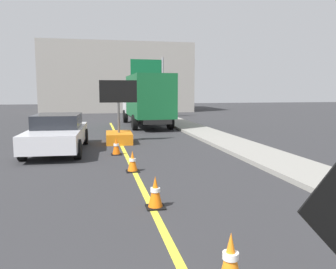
{
  "coord_description": "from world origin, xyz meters",
  "views": [
    {
      "loc": [
        -1.03,
        -0.36,
        2.26
      ],
      "look_at": [
        0.39,
        6.37,
        1.38
      ],
      "focal_mm": 36.84,
      "sensor_mm": 36.0,
      "label": 1
    }
  ],
  "objects_px": {
    "box_truck": "(147,99)",
    "traffic_cone_far_lane": "(133,161)",
    "highway_guide_sign": "(154,76)",
    "traffic_cone_curbside": "(116,146)",
    "arrow_board_trailer": "(119,132)",
    "traffic_cone_near_sign": "(230,260)",
    "pickup_car": "(58,133)",
    "traffic_cone_mid_lane": "(155,192)"
  },
  "relations": [
    {
      "from": "traffic_cone_far_lane",
      "to": "box_truck",
      "type": "bearing_deg",
      "value": 79.74
    },
    {
      "from": "arrow_board_trailer",
      "to": "highway_guide_sign",
      "type": "distance_m",
      "value": 14.39
    },
    {
      "from": "box_truck",
      "to": "traffic_cone_far_lane",
      "type": "distance_m",
      "value": 12.55
    },
    {
      "from": "arrow_board_trailer",
      "to": "highway_guide_sign",
      "type": "height_order",
      "value": "highway_guide_sign"
    },
    {
      "from": "box_truck",
      "to": "traffic_cone_curbside",
      "type": "bearing_deg",
      "value": -104.68
    },
    {
      "from": "arrow_board_trailer",
      "to": "traffic_cone_far_lane",
      "type": "height_order",
      "value": "arrow_board_trailer"
    },
    {
      "from": "traffic_cone_near_sign",
      "to": "traffic_cone_far_lane",
      "type": "height_order",
      "value": "traffic_cone_near_sign"
    },
    {
      "from": "pickup_car",
      "to": "traffic_cone_mid_lane",
      "type": "distance_m",
      "value": 7.41
    },
    {
      "from": "highway_guide_sign",
      "to": "traffic_cone_curbside",
      "type": "relative_size",
      "value": 8.0
    },
    {
      "from": "box_truck",
      "to": "traffic_cone_far_lane",
      "type": "bearing_deg",
      "value": -100.26
    },
    {
      "from": "arrow_board_trailer",
      "to": "traffic_cone_far_lane",
      "type": "bearing_deg",
      "value": -90.03
    },
    {
      "from": "highway_guide_sign",
      "to": "traffic_cone_near_sign",
      "type": "xyz_separation_m",
      "value": [
        -3.33,
        -25.02,
        -3.1
      ]
    },
    {
      "from": "pickup_car",
      "to": "traffic_cone_far_lane",
      "type": "xyz_separation_m",
      "value": [
        2.38,
        -3.87,
        -0.41
      ]
    },
    {
      "from": "box_truck",
      "to": "traffic_cone_far_lane",
      "type": "height_order",
      "value": "box_truck"
    },
    {
      "from": "arrow_board_trailer",
      "to": "pickup_car",
      "type": "relative_size",
      "value": 0.55
    },
    {
      "from": "traffic_cone_near_sign",
      "to": "traffic_cone_mid_lane",
      "type": "bearing_deg",
      "value": 97.81
    },
    {
      "from": "arrow_board_trailer",
      "to": "highway_guide_sign",
      "type": "relative_size",
      "value": 0.54
    },
    {
      "from": "box_truck",
      "to": "traffic_cone_mid_lane",
      "type": "bearing_deg",
      "value": -97.82
    },
    {
      "from": "traffic_cone_mid_lane",
      "to": "traffic_cone_curbside",
      "type": "bearing_deg",
      "value": 93.94
    },
    {
      "from": "pickup_car",
      "to": "traffic_cone_curbside",
      "type": "height_order",
      "value": "pickup_car"
    },
    {
      "from": "traffic_cone_far_lane",
      "to": "traffic_cone_curbside",
      "type": "height_order",
      "value": "traffic_cone_curbside"
    },
    {
      "from": "pickup_car",
      "to": "highway_guide_sign",
      "type": "height_order",
      "value": "highway_guide_sign"
    },
    {
      "from": "highway_guide_sign",
      "to": "pickup_car",
      "type": "bearing_deg",
      "value": -112.2
    },
    {
      "from": "traffic_cone_curbside",
      "to": "traffic_cone_mid_lane",
      "type": "bearing_deg",
      "value": -86.06
    },
    {
      "from": "pickup_car",
      "to": "traffic_cone_curbside",
      "type": "relative_size",
      "value": 7.93
    },
    {
      "from": "traffic_cone_near_sign",
      "to": "pickup_car",
      "type": "bearing_deg",
      "value": 106.37
    },
    {
      "from": "arrow_board_trailer",
      "to": "traffic_cone_mid_lane",
      "type": "xyz_separation_m",
      "value": [
        0.11,
        -8.63,
        -0.17
      ]
    },
    {
      "from": "arrow_board_trailer",
      "to": "traffic_cone_mid_lane",
      "type": "distance_m",
      "value": 8.63
    },
    {
      "from": "arrow_board_trailer",
      "to": "pickup_car",
      "type": "bearing_deg",
      "value": -145.19
    },
    {
      "from": "arrow_board_trailer",
      "to": "traffic_cone_mid_lane",
      "type": "bearing_deg",
      "value": -89.3
    },
    {
      "from": "traffic_cone_near_sign",
      "to": "arrow_board_trailer",
      "type": "bearing_deg",
      "value": 92.47
    },
    {
      "from": "box_truck",
      "to": "traffic_cone_near_sign",
      "type": "bearing_deg",
      "value": -95.41
    },
    {
      "from": "pickup_car",
      "to": "highway_guide_sign",
      "type": "relative_size",
      "value": 0.99
    },
    {
      "from": "traffic_cone_far_lane",
      "to": "traffic_cone_near_sign",
      "type": "bearing_deg",
      "value": -85.21
    },
    {
      "from": "box_truck",
      "to": "traffic_cone_curbside",
      "type": "height_order",
      "value": "box_truck"
    },
    {
      "from": "box_truck",
      "to": "traffic_cone_curbside",
      "type": "relative_size",
      "value": 12.42
    },
    {
      "from": "traffic_cone_near_sign",
      "to": "traffic_cone_far_lane",
      "type": "xyz_separation_m",
      "value": [
        -0.5,
        5.94,
        -0.03
      ]
    },
    {
      "from": "box_truck",
      "to": "highway_guide_sign",
      "type": "distance_m",
      "value": 7.21
    },
    {
      "from": "highway_guide_sign",
      "to": "traffic_cone_mid_lane",
      "type": "bearing_deg",
      "value": -99.52
    },
    {
      "from": "arrow_board_trailer",
      "to": "traffic_cone_near_sign",
      "type": "xyz_separation_m",
      "value": [
        0.49,
        -11.46,
        -0.16
      ]
    },
    {
      "from": "traffic_cone_near_sign",
      "to": "traffic_cone_curbside",
      "type": "distance_m",
      "value": 8.66
    },
    {
      "from": "box_truck",
      "to": "pickup_car",
      "type": "bearing_deg",
      "value": -118.73
    }
  ]
}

